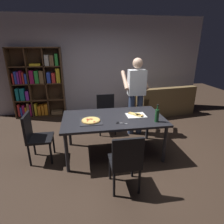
# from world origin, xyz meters

# --- Properties ---
(ground_plane) EXTENTS (12.00, 12.00, 0.00)m
(ground_plane) POSITION_xyz_m (0.00, 0.00, 0.00)
(ground_plane) COLOR #38281E
(back_wall) EXTENTS (6.40, 0.10, 2.80)m
(back_wall) POSITION_xyz_m (0.00, 2.60, 1.40)
(back_wall) COLOR #BCB7C6
(back_wall) RESTS_ON ground_plane
(dining_table) EXTENTS (1.85, 1.05, 0.75)m
(dining_table) POSITION_xyz_m (0.00, 0.00, 0.69)
(dining_table) COLOR #232328
(dining_table) RESTS_ON ground_plane
(chair_near_camera) EXTENTS (0.42, 0.42, 0.90)m
(chair_near_camera) POSITION_xyz_m (-0.00, -1.01, 0.51)
(chair_near_camera) COLOR black
(chair_near_camera) RESTS_ON ground_plane
(chair_far_side) EXTENTS (0.42, 0.42, 0.90)m
(chair_far_side) POSITION_xyz_m (0.00, 1.01, 0.51)
(chair_far_side) COLOR black
(chair_far_side) RESTS_ON ground_plane
(chair_left_end) EXTENTS (0.42, 0.42, 0.90)m
(chair_left_end) POSITION_xyz_m (-1.41, 0.00, 0.51)
(chair_left_end) COLOR black
(chair_left_end) RESTS_ON ground_plane
(couch) EXTENTS (1.79, 1.06, 0.85)m
(couch) POSITION_xyz_m (1.91, 1.99, 0.30)
(couch) COLOR brown
(couch) RESTS_ON ground_plane
(bookshelf) EXTENTS (1.40, 0.35, 1.95)m
(bookshelf) POSITION_xyz_m (-1.77, 2.38, 0.93)
(bookshelf) COLOR #513823
(bookshelf) RESTS_ON ground_plane
(person_serving_pizza) EXTENTS (0.55, 0.54, 1.75)m
(person_serving_pizza) POSITION_xyz_m (0.66, 0.79, 1.00)
(person_serving_pizza) COLOR #38476B
(person_serving_pizza) RESTS_ON ground_plane
(pepperoni_pizza_on_tray) EXTENTS (0.38, 0.38, 0.04)m
(pepperoni_pizza_on_tray) POSITION_xyz_m (-0.42, -0.13, 0.77)
(pepperoni_pizza_on_tray) COLOR #2D2D33
(pepperoni_pizza_on_tray) RESTS_ON dining_table
(pizza_slices_on_towel) EXTENTS (0.36, 0.29, 0.03)m
(pizza_slices_on_towel) POSITION_xyz_m (0.44, 0.02, 0.76)
(pizza_slices_on_towel) COLOR white
(pizza_slices_on_towel) RESTS_ON dining_table
(wine_bottle) EXTENTS (0.07, 0.07, 0.32)m
(wine_bottle) POSITION_xyz_m (0.71, -0.32, 0.87)
(wine_bottle) COLOR #194723
(wine_bottle) RESTS_ON dining_table
(kitchen_scissors) EXTENTS (0.20, 0.13, 0.01)m
(kitchen_scissors) POSITION_xyz_m (0.06, -0.29, 0.76)
(kitchen_scissors) COLOR silver
(kitchen_scissors) RESTS_ON dining_table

